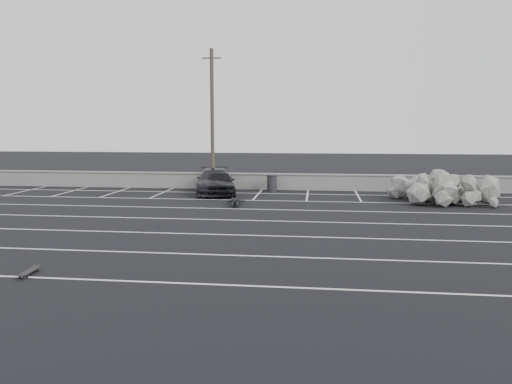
# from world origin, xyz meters

# --- Properties ---
(ground) EXTENTS (120.00, 120.00, 0.00)m
(ground) POSITION_xyz_m (0.00, 0.00, 0.00)
(ground) COLOR black
(ground) RESTS_ON ground
(seawall) EXTENTS (50.00, 0.45, 1.06)m
(seawall) POSITION_xyz_m (0.00, 14.00, 0.55)
(seawall) COLOR gray
(seawall) RESTS_ON ground
(stall_lines) EXTENTS (36.00, 20.05, 0.01)m
(stall_lines) POSITION_xyz_m (-0.08, 4.41, 0.00)
(stall_lines) COLOR silver
(stall_lines) RESTS_ON ground
(car_left) EXTENTS (2.78, 4.64, 1.48)m
(car_left) POSITION_xyz_m (-1.33, 11.17, 0.74)
(car_left) COLOR black
(car_left) RESTS_ON ground
(car_right) EXTENTS (3.08, 5.50, 1.51)m
(car_right) POSITION_xyz_m (-1.70, 11.59, 0.75)
(car_right) COLOR black
(car_right) RESTS_ON ground
(utility_pole) EXTENTS (1.20, 0.24, 8.96)m
(utility_pole) POSITION_xyz_m (-2.14, 13.20, 4.54)
(utility_pole) COLOR #4C4238
(utility_pole) RESTS_ON ground
(trash_bin) EXTENTS (0.89, 0.89, 1.06)m
(trash_bin) POSITION_xyz_m (1.72, 13.03, 0.54)
(trash_bin) COLOR #28282A
(trash_bin) RESTS_ON ground
(riprap_pile) EXTENTS (5.93, 4.53, 1.46)m
(riprap_pile) POSITION_xyz_m (11.07, 9.37, 0.57)
(riprap_pile) COLOR gray
(riprap_pile) RESTS_ON ground
(person) EXTENTS (1.60, 2.76, 0.50)m
(person) POSITION_xyz_m (0.29, 7.47, 0.25)
(person) COLOR black
(person) RESTS_ON ground
(skateboard) EXTENTS (0.28, 0.86, 0.10)m
(skateboard) POSITION_xyz_m (-3.35, -5.77, 0.08)
(skateboard) COLOR black
(skateboard) RESTS_ON ground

